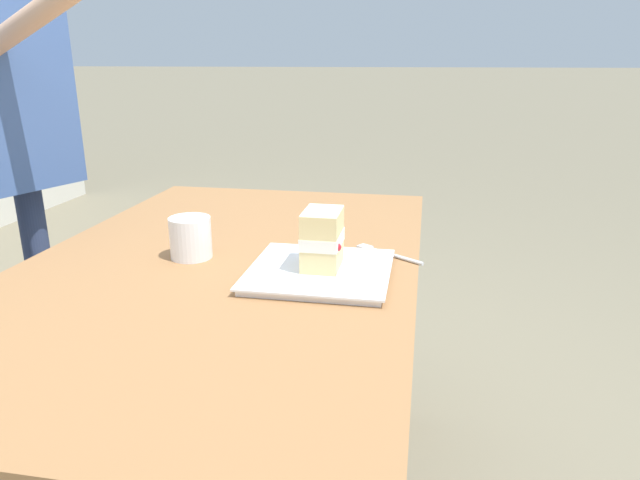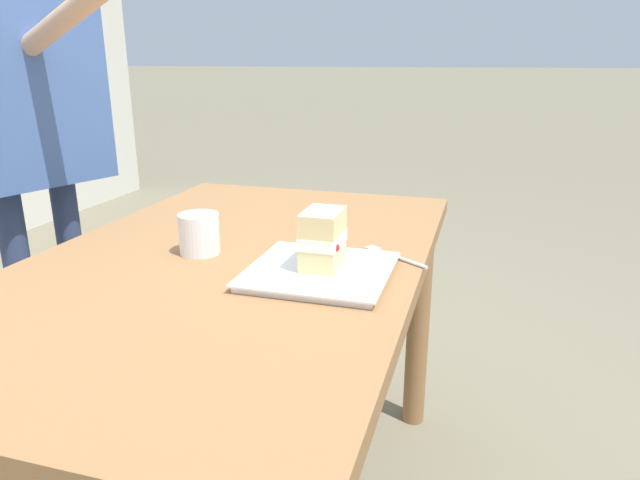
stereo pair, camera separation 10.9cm
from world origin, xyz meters
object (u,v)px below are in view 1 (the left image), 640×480
object	(u,v)px
dessert_plate	(320,272)
coffee_cup	(190,237)
dessert_fork	(385,253)
patio_table	(226,307)
cake_slice	(322,239)

from	to	relation	value
dessert_plate	coffee_cup	distance (m)	0.30
dessert_fork	dessert_plate	bearing A→B (deg)	141.67
patio_table	dessert_plate	distance (m)	0.26
dessert_plate	cake_slice	world-z (taller)	cake_slice
dessert_fork	patio_table	bearing A→B (deg)	105.21
patio_table	dessert_fork	xyz separation A→B (m)	(0.09, -0.34, 0.11)
dessert_fork	coffee_cup	bearing A→B (deg)	102.74
patio_table	dessert_plate	xyz separation A→B (m)	(-0.06, -0.22, 0.12)
cake_slice	dessert_fork	world-z (taller)	cake_slice
dessert_plate	cake_slice	size ratio (longest dim) A/B	2.40
dessert_fork	coffee_cup	world-z (taller)	coffee_cup
patio_table	coffee_cup	bearing A→B (deg)	90.35
cake_slice	coffee_cup	bearing A→B (deg)	80.57
patio_table	dessert_fork	distance (m)	0.37
dessert_plate	coffee_cup	size ratio (longest dim) A/B	3.10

